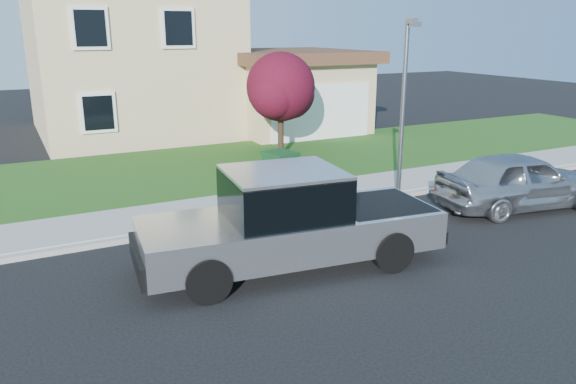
# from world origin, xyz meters

# --- Properties ---
(ground) EXTENTS (80.00, 80.00, 0.00)m
(ground) POSITION_xyz_m (0.00, 0.00, 0.00)
(ground) COLOR black
(ground) RESTS_ON ground
(curb) EXTENTS (40.00, 0.20, 0.12)m
(curb) POSITION_xyz_m (1.00, 2.90, 0.06)
(curb) COLOR gray
(curb) RESTS_ON ground
(sidewalk) EXTENTS (40.00, 2.00, 0.15)m
(sidewalk) POSITION_xyz_m (1.00, 4.00, 0.07)
(sidewalk) COLOR gray
(sidewalk) RESTS_ON ground
(lawn) EXTENTS (40.00, 7.00, 0.10)m
(lawn) POSITION_xyz_m (1.00, 8.50, 0.05)
(lawn) COLOR #113C12
(lawn) RESTS_ON ground
(house) EXTENTS (14.00, 11.30, 6.85)m
(house) POSITION_xyz_m (1.31, 16.38, 3.17)
(house) COLOR tan
(house) RESTS_ON ground
(pickup_truck) EXTENTS (6.24, 2.69, 1.99)m
(pickup_truck) POSITION_xyz_m (-0.60, 0.10, 0.93)
(pickup_truck) COLOR black
(pickup_truck) RESTS_ON ground
(woman) EXTENTS (0.68, 0.57, 1.76)m
(woman) POSITION_xyz_m (-0.56, 1.43, 0.83)
(woman) COLOR tan
(woman) RESTS_ON ground
(sedan) EXTENTS (4.72, 2.47, 1.53)m
(sedan) POSITION_xyz_m (6.50, 0.67, 0.77)
(sedan) COLOR #A3A5AA
(sedan) RESTS_ON ground
(ornamental_tree) EXTENTS (2.71, 2.45, 3.73)m
(ornamental_tree) POSITION_xyz_m (3.61, 8.90, 2.48)
(ornamental_tree) COLOR black
(ornamental_tree) RESTS_ON lawn
(trash_bin) EXTENTS (0.91, 1.00, 1.21)m
(trash_bin) POSITION_xyz_m (1.25, 4.24, 0.76)
(trash_bin) COLOR #0F3816
(trash_bin) RESTS_ON sidewalk
(street_lamp) EXTENTS (0.34, 0.63, 4.82)m
(street_lamp) POSITION_xyz_m (3.55, 1.95, 2.75)
(street_lamp) COLOR slate
(street_lamp) RESTS_ON ground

